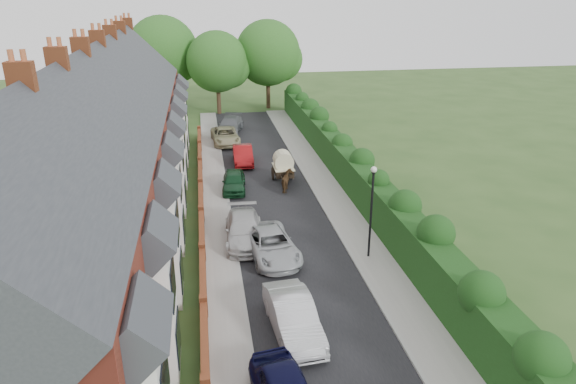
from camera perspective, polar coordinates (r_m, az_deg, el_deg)
The scene contains 22 objects.
ground at distance 23.92m, azimuth 3.96°, elevation -12.51°, with size 140.00×140.00×0.00m, color #2D4C1E.
road at distance 33.33m, azimuth -1.21°, elevation -2.10°, with size 6.00×58.00×0.02m, color black.
pavement_hedge_side at distance 34.09m, azimuth 5.63°, elevation -1.55°, with size 2.20×58.00×0.12m, color gray.
pavement_house_side at distance 33.03m, azimuth -7.84°, elevation -2.44°, with size 1.70×58.00×0.12m, color gray.
kerb_hedge_side at distance 33.85m, azimuth 3.91°, elevation -1.66°, with size 0.18×58.00×0.13m, color #979892.
kerb_house_side at distance 33.05m, azimuth -6.45°, elevation -2.35°, with size 0.18×58.00×0.13m, color #979892.
hedge at distance 34.02m, azimuth 8.65°, elevation 1.04°, with size 2.10×58.00×2.85m.
terrace_row at distance 31.12m, azimuth -20.27°, elevation 3.56°, with size 9.05×40.50×11.50m.
garden_wall_row at distance 31.95m, azimuth -9.59°, elevation -2.61°, with size 0.35×40.35×1.10m.
lamppost at distance 26.63m, azimuth 9.30°, elevation -0.99°, with size 0.32×0.32×5.16m.
tree_far_left at distance 59.83m, azimuth -7.56°, elevation 14.01°, with size 7.14×6.80×9.29m.
tree_far_right at distance 62.25m, azimuth -1.92°, elevation 15.02°, with size 7.98×7.60×10.31m.
tree_far_back at distance 62.78m, azimuth -13.33°, elevation 14.82°, with size 8.40×8.00×10.82m.
car_silver_a at distance 21.82m, azimuth 0.57°, elevation -13.68°, with size 1.68×4.81×1.58m, color #B9B9BE.
car_silver_b at distance 27.52m, azimuth -1.85°, elevation -5.86°, with size 2.37×5.14×1.43m, color #AEB1B5.
car_white at distance 29.17m, azimuth -4.94°, elevation -4.21°, with size 2.07×5.10×1.48m, color #BCBCBC.
car_green at distance 36.68m, azimuth -6.03°, elevation 1.18°, with size 1.61×4.00×1.36m, color #11391D.
car_red at distance 42.44m, azimuth -5.04°, elevation 4.12°, with size 1.54×4.41×1.45m, color maroon.
car_beige at distance 48.35m, azimuth -6.98°, elevation 6.21°, with size 2.39×5.18×1.44m, color tan.
car_grey at distance 52.08m, azimuth -6.44°, elevation 7.41°, with size 2.16×5.31×1.54m, color #5B5E62.
horse at distance 36.35m, azimuth -0.07°, elevation 1.20°, with size 0.80×1.75×1.48m, color #452E19.
horse_cart at distance 37.90m, azimuth -0.54°, elevation 3.07°, with size 1.49×3.30×2.38m.
Camera 1 is at (-4.86, -19.22, 13.38)m, focal length 32.00 mm.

